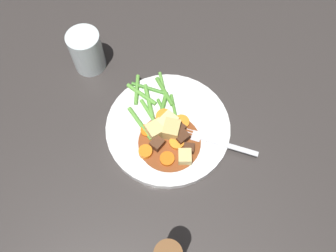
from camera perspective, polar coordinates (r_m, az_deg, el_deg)
ground_plane at (r=0.71m, az=-0.00°, el=-0.55°), size 3.00×3.00×0.00m
dinner_plate at (r=0.70m, az=-0.00°, el=-0.28°), size 0.25×0.25×0.02m
stew_sauce at (r=0.68m, az=0.24°, el=-2.73°), size 0.12×0.12×0.00m
carrot_slice_0 at (r=0.69m, az=2.24°, el=0.58°), size 0.04×0.04×0.01m
carrot_slice_1 at (r=0.66m, az=-0.14°, el=-5.49°), size 0.03×0.03×0.01m
carrot_slice_2 at (r=0.70m, az=-0.98°, el=1.31°), size 0.05×0.05×0.01m
carrot_slice_3 at (r=0.66m, az=-3.73°, el=-4.29°), size 0.03×0.03×0.01m
carrot_slice_4 at (r=0.69m, az=-3.47°, el=-0.76°), size 0.03×0.03×0.01m
carrot_slice_5 at (r=0.67m, az=1.40°, el=-2.77°), size 0.04×0.04×0.01m
potato_chunk_0 at (r=0.66m, az=2.49°, el=-5.24°), size 0.04×0.03×0.02m
potato_chunk_1 at (r=0.67m, az=0.28°, el=-0.72°), size 0.05×0.05×0.03m
potato_chunk_2 at (r=0.68m, az=-0.26°, el=0.43°), size 0.04×0.04×0.03m
potato_chunk_3 at (r=0.67m, az=-2.03°, el=-0.69°), size 0.03×0.04×0.03m
meat_chunk_0 at (r=0.67m, az=3.45°, el=-3.72°), size 0.03×0.03×0.02m
meat_chunk_1 at (r=0.68m, az=1.70°, el=-0.47°), size 0.03×0.03×0.02m
meat_chunk_2 at (r=0.67m, az=2.17°, el=-1.74°), size 0.03×0.03×0.02m
meat_chunk_3 at (r=0.67m, az=-1.79°, el=-2.96°), size 0.03×0.03×0.02m
green_bean_0 at (r=0.70m, az=-1.23°, el=2.33°), size 0.06×0.05×0.01m
green_bean_1 at (r=0.73m, az=-4.41°, el=5.27°), size 0.07×0.04×0.01m
green_bean_2 at (r=0.72m, az=-3.20°, el=4.13°), size 0.08×0.02×0.01m
green_bean_3 at (r=0.74m, az=-0.86°, el=6.68°), size 0.07×0.02×0.01m
green_bean_4 at (r=0.70m, az=-0.36°, el=1.79°), size 0.08×0.01×0.01m
green_bean_5 at (r=0.71m, az=1.11°, el=2.45°), size 0.08×0.03×0.01m
green_bean_6 at (r=0.69m, az=-4.63°, el=0.43°), size 0.08×0.02×0.01m
green_bean_7 at (r=0.73m, az=-3.29°, el=6.11°), size 0.06×0.06×0.01m
green_bean_8 at (r=0.73m, az=-5.18°, el=6.03°), size 0.07×0.04×0.01m
green_bean_9 at (r=0.73m, az=-0.59°, el=5.75°), size 0.07×0.01×0.01m
green_bean_10 at (r=0.70m, az=-2.81°, el=1.70°), size 0.09×0.02×0.01m
fork at (r=0.68m, az=7.15°, el=-2.43°), size 0.13×0.14×0.00m
water_glass at (r=0.78m, az=-13.28°, el=11.94°), size 0.07×0.07×0.09m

